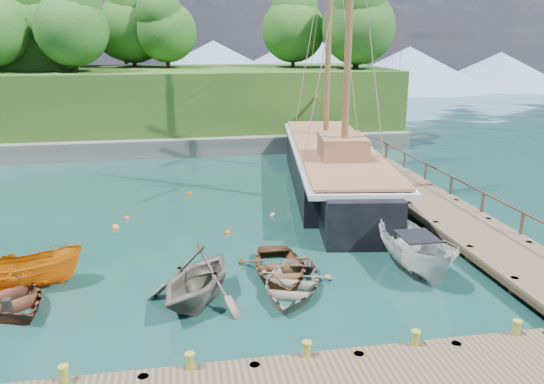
{
  "coord_description": "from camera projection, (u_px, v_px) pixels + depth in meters",
  "views": [
    {
      "loc": [
        -0.99,
        -16.77,
        8.61
      ],
      "look_at": [
        2.94,
        5.35,
        2.0
      ],
      "focal_mm": 35.0,
      "sensor_mm": 36.0,
      "label": 1
    }
  ],
  "objects": [
    {
      "name": "ground",
      "position": [
        216.0,
        294.0,
        18.44
      ],
      "size": [
        160.0,
        160.0,
        0.0
      ],
      "primitive_type": "plane",
      "color": "#14352E",
      "rests_on": "ground"
    },
    {
      "name": "dock_east",
      "position": [
        432.0,
        204.0,
        26.86
      ],
      "size": [
        3.2,
        24.0,
        1.1
      ],
      "color": "#463A2C",
      "rests_on": "ground"
    },
    {
      "name": "bollard_2",
      "position": [
        306.0,
        376.0,
        13.96
      ],
      "size": [
        0.26,
        0.26,
        0.45
      ],
      "primitive_type": "cylinder",
      "color": "olive",
      "rests_on": "ground"
    },
    {
      "name": "bollard_3",
      "position": [
        413.0,
        365.0,
        14.46
      ],
      "size": [
        0.26,
        0.26,
        0.45
      ],
      "primitive_type": "cylinder",
      "color": "olive",
      "rests_on": "ground"
    },
    {
      "name": "bollard_4",
      "position": [
        513.0,
        354.0,
        14.97
      ],
      "size": [
        0.26,
        0.26,
        0.45
      ],
      "primitive_type": "cylinder",
      "color": "olive",
      "rests_on": "ground"
    },
    {
      "name": "rowboat_0",
      "position": [
        4.0,
        305.0,
        17.67
      ],
      "size": [
        5.26,
        5.52,
        0.93
      ],
      "primitive_type": "imported",
      "rotation": [
        0.0,
        0.0,
        0.64
      ],
      "color": "#4E271A",
      "rests_on": "ground"
    },
    {
      "name": "rowboat_1",
      "position": [
        198.0,
        302.0,
        17.85
      ],
      "size": [
        5.04,
        5.24,
        2.13
      ],
      "primitive_type": "imported",
      "rotation": [
        0.0,
        0.0,
        -0.52
      ],
      "color": "#6A6256",
      "rests_on": "ground"
    },
    {
      "name": "rowboat_2",
      "position": [
        280.0,
        276.0,
        19.84
      ],
      "size": [
        3.02,
        4.15,
        0.84
      ],
      "primitive_type": "imported",
      "rotation": [
        0.0,
        0.0,
        -0.03
      ],
      "color": "#50341E",
      "rests_on": "ground"
    },
    {
      "name": "rowboat_3",
      "position": [
        291.0,
        292.0,
        18.57
      ],
      "size": [
        4.04,
        4.72,
        0.82
      ],
      "primitive_type": "imported",
      "rotation": [
        0.0,
        0.0,
        -0.35
      ],
      "color": "slate",
      "rests_on": "ground"
    },
    {
      "name": "motorboat_orange",
      "position": [
        28.0,
        288.0,
        18.87
      ],
      "size": [
        4.05,
        1.99,
        1.5
      ],
      "primitive_type": "imported",
      "rotation": [
        0.0,
        0.0,
        1.71
      ],
      "color": "orange",
      "rests_on": "ground"
    },
    {
      "name": "cabin_boat_white",
      "position": [
        415.0,
        271.0,
        20.24
      ],
      "size": [
        2.1,
        4.87,
        1.84
      ],
      "primitive_type": "imported",
      "rotation": [
        0.0,
        0.0,
        0.07
      ],
      "color": "beige",
      "rests_on": "ground"
    },
    {
      "name": "schooner",
      "position": [
        333.0,
        169.0,
        31.3
      ],
      "size": [
        7.45,
        26.26,
        19.08
      ],
      "rotation": [
        0.0,
        0.0,
        -0.15
      ],
      "color": "black",
      "rests_on": "ground"
    },
    {
      "name": "mooring_buoy_1",
      "position": [
        116.0,
        228.0,
        24.73
      ],
      "size": [
        0.36,
        0.36,
        0.36
      ],
      "primitive_type": "sphere",
      "color": "orange",
      "rests_on": "ground"
    },
    {
      "name": "mooring_buoy_2",
      "position": [
        228.0,
        234.0,
        24.08
      ],
      "size": [
        0.28,
        0.28,
        0.28
      ],
      "primitive_type": "sphere",
      "color": "#E74C01",
      "rests_on": "ground"
    },
    {
      "name": "mooring_buoy_3",
      "position": [
        273.0,
        216.0,
        26.46
      ],
      "size": [
        0.28,
        0.28,
        0.28
      ],
      "primitive_type": "sphere",
      "color": "silver",
      "rests_on": "ground"
    },
    {
      "name": "mooring_buoy_4",
      "position": [
        127.0,
        219.0,
        26.02
      ],
      "size": [
        0.28,
        0.28,
        0.28
      ],
      "primitive_type": "sphere",
      "color": "#EA4323",
      "rests_on": "ground"
    },
    {
      "name": "mooring_buoy_5",
      "position": [
        189.0,
        194.0,
        30.08
      ],
      "size": [
        0.29,
        0.29,
        0.29
      ],
      "primitive_type": "sphere",
      "color": "#E54404",
      "rests_on": "ground"
    },
    {
      "name": "headland",
      "position": [
        32.0,
        75.0,
        44.34
      ],
      "size": [
        51.0,
        19.31,
        12.9
      ],
      "color": "#474744",
      "rests_on": "ground"
    },
    {
      "name": "distant_ridge",
      "position": [
        209.0,
        64.0,
        84.05
      ],
      "size": [
        117.0,
        40.0,
        10.0
      ],
      "color": "#728CA5",
      "rests_on": "ground"
    }
  ]
}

